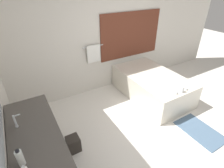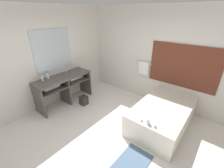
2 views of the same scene
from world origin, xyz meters
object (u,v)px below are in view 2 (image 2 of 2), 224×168
water_bottle_1 (48,75)px  soap_dispenser (42,79)px  bathtub (163,114)px  waste_bin (84,100)px

water_bottle_1 → soap_dispenser: 0.17m
water_bottle_1 → soap_dispenser: water_bottle_1 is taller
bathtub → water_bottle_1: (-2.82, -1.21, 0.65)m
soap_dispenser → waste_bin: bearing=50.8°
soap_dispenser → bathtub: bearing=26.2°
soap_dispenser → waste_bin: size_ratio=0.60×
bathtub → soap_dispenser: 3.18m
bathtub → water_bottle_1: water_bottle_1 is taller
soap_dispenser → water_bottle_1: bearing=96.7°
bathtub → waste_bin: (-2.16, -0.60, -0.17)m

